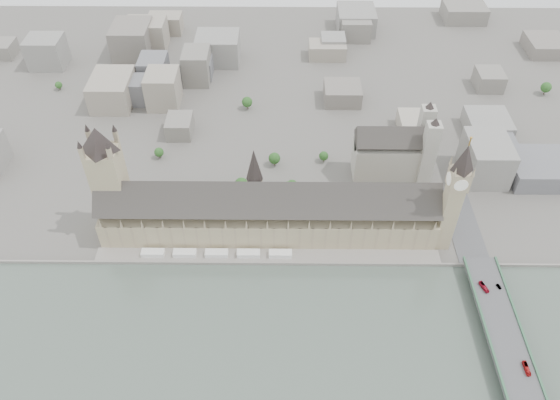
{
  "coord_description": "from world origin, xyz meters",
  "views": [
    {
      "loc": [
        12.25,
        -287.11,
        328.26
      ],
      "look_at": [
        9.43,
        22.65,
        33.91
      ],
      "focal_mm": 35.0,
      "sensor_mm": 36.0,
      "label": 1
    }
  ],
  "objects_px": {
    "car_approach": "(465,191)",
    "red_bus_north": "(484,287)",
    "elizabeth_tower": "(455,191)",
    "red_bus_south": "(526,368)",
    "westminster_abbey": "(395,152)",
    "car_silver": "(499,287)",
    "palace_of_westminster": "(268,213)",
    "victoria_tower": "(108,176)",
    "westminster_bridge": "(505,345)"
  },
  "relations": [
    {
      "from": "westminster_abbey",
      "to": "car_silver",
      "type": "bearing_deg",
      "value": -67.29
    },
    {
      "from": "palace_of_westminster",
      "to": "car_silver",
      "type": "relative_size",
      "value": 56.23
    },
    {
      "from": "palace_of_westminster",
      "to": "elizabeth_tower",
      "type": "height_order",
      "value": "elizabeth_tower"
    },
    {
      "from": "elizabeth_tower",
      "to": "palace_of_westminster",
      "type": "bearing_deg",
      "value": 175.15
    },
    {
      "from": "westminster_abbey",
      "to": "car_approach",
      "type": "height_order",
      "value": "westminster_abbey"
    },
    {
      "from": "elizabeth_tower",
      "to": "westminster_bridge",
      "type": "distance_m",
      "value": 111.81
    },
    {
      "from": "westminster_bridge",
      "to": "westminster_abbey",
      "type": "height_order",
      "value": "westminster_abbey"
    },
    {
      "from": "red_bus_north",
      "to": "car_approach",
      "type": "bearing_deg",
      "value": 64.8
    },
    {
      "from": "victoria_tower",
      "to": "red_bus_south",
      "type": "xyz_separation_m",
      "value": [
        289.62,
        -134.14,
        -43.52
      ]
    },
    {
      "from": "victoria_tower",
      "to": "red_bus_south",
      "type": "relative_size",
      "value": 9.72
    },
    {
      "from": "elizabeth_tower",
      "to": "red_bus_south",
      "type": "relative_size",
      "value": 10.45
    },
    {
      "from": "westminster_abbey",
      "to": "car_silver",
      "type": "height_order",
      "value": "westminster_abbey"
    },
    {
      "from": "palace_of_westminster",
      "to": "red_bus_south",
      "type": "relative_size",
      "value": 25.76
    },
    {
      "from": "car_approach",
      "to": "victoria_tower",
      "type": "bearing_deg",
      "value": -168.69
    },
    {
      "from": "red_bus_south",
      "to": "car_silver",
      "type": "height_order",
      "value": "red_bus_south"
    },
    {
      "from": "elizabeth_tower",
      "to": "westminster_bridge",
      "type": "relative_size",
      "value": 0.33
    },
    {
      "from": "westminster_abbey",
      "to": "red_bus_north",
      "type": "relative_size",
      "value": 6.64
    },
    {
      "from": "victoria_tower",
      "to": "westminster_bridge",
      "type": "distance_m",
      "value": 309.91
    },
    {
      "from": "palace_of_westminster",
      "to": "red_bus_south",
      "type": "height_order",
      "value": "palace_of_westminster"
    },
    {
      "from": "palace_of_westminster",
      "to": "victoria_tower",
      "type": "height_order",
      "value": "victoria_tower"
    },
    {
      "from": "elizabeth_tower",
      "to": "red_bus_south",
      "type": "xyz_separation_m",
      "value": [
        29.62,
        -116.14,
        -46.4
      ]
    },
    {
      "from": "elizabeth_tower",
      "to": "car_silver",
      "type": "height_order",
      "value": "elizabeth_tower"
    },
    {
      "from": "victoria_tower",
      "to": "car_approach",
      "type": "bearing_deg",
      "value": 6.67
    },
    {
      "from": "car_silver",
      "to": "palace_of_westminster",
      "type": "bearing_deg",
      "value": 138.97
    },
    {
      "from": "victoria_tower",
      "to": "westminster_abbey",
      "type": "relative_size",
      "value": 1.47
    },
    {
      "from": "victoria_tower",
      "to": "red_bus_south",
      "type": "distance_m",
      "value": 322.12
    },
    {
      "from": "palace_of_westminster",
      "to": "car_silver",
      "type": "bearing_deg",
      "value": -20.35
    },
    {
      "from": "elizabeth_tower",
      "to": "victoria_tower",
      "type": "height_order",
      "value": "elizabeth_tower"
    },
    {
      "from": "car_silver",
      "to": "red_bus_north",
      "type": "bearing_deg",
      "value": 163.95
    },
    {
      "from": "westminster_abbey",
      "to": "red_bus_north",
      "type": "height_order",
      "value": "westminster_abbey"
    },
    {
      "from": "victoria_tower",
      "to": "car_approach",
      "type": "xyz_separation_m",
      "value": [
        290.89,
        34.0,
        -44.21
      ]
    },
    {
      "from": "car_silver",
      "to": "car_approach",
      "type": "distance_m",
      "value": 102.84
    },
    {
      "from": "westminster_abbey",
      "to": "car_silver",
      "type": "xyz_separation_m",
      "value": [
        57.68,
        -137.84,
        -14.05
      ]
    },
    {
      "from": "red_bus_north",
      "to": "car_approach",
      "type": "distance_m",
      "value": 104.39
    },
    {
      "from": "palace_of_westminster",
      "to": "westminster_bridge",
      "type": "height_order",
      "value": "palace_of_westminster"
    },
    {
      "from": "elizabeth_tower",
      "to": "victoria_tower",
      "type": "bearing_deg",
      "value": 176.04
    },
    {
      "from": "westminster_bridge",
      "to": "red_bus_south",
      "type": "height_order",
      "value": "red_bus_south"
    },
    {
      "from": "palace_of_westminster",
      "to": "westminster_bridge",
      "type": "distance_m",
      "value": 195.05
    },
    {
      "from": "elizabeth_tower",
      "to": "car_approach",
      "type": "height_order",
      "value": "elizabeth_tower"
    },
    {
      "from": "palace_of_westminster",
      "to": "elizabeth_tower",
      "type": "relative_size",
      "value": 2.47
    },
    {
      "from": "westminster_abbey",
      "to": "palace_of_westminster",
      "type": "bearing_deg",
      "value": -145.83
    },
    {
      "from": "elizabeth_tower",
      "to": "victoria_tower",
      "type": "relative_size",
      "value": 1.07
    },
    {
      "from": "elizabeth_tower",
      "to": "car_silver",
      "type": "relative_size",
      "value": 22.81
    },
    {
      "from": "red_bus_north",
      "to": "car_silver",
      "type": "xyz_separation_m",
      "value": [
        11.23,
        0.91,
        -0.65
      ]
    },
    {
      "from": "elizabeth_tower",
      "to": "car_approach",
      "type": "distance_m",
      "value": 76.65
    },
    {
      "from": "car_approach",
      "to": "red_bus_north",
      "type": "bearing_deg",
      "value": -91.69
    },
    {
      "from": "elizabeth_tower",
      "to": "red_bus_north",
      "type": "relative_size",
      "value": 10.49
    },
    {
      "from": "westminster_bridge",
      "to": "westminster_abbey",
      "type": "xyz_separation_m",
      "value": [
        -51.08,
        182.5,
        19.96
      ]
    },
    {
      "from": "westminster_abbey",
      "to": "car_silver",
      "type": "relative_size",
      "value": 14.43
    },
    {
      "from": "victoria_tower",
      "to": "red_bus_south",
      "type": "bearing_deg",
      "value": -24.85
    }
  ]
}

